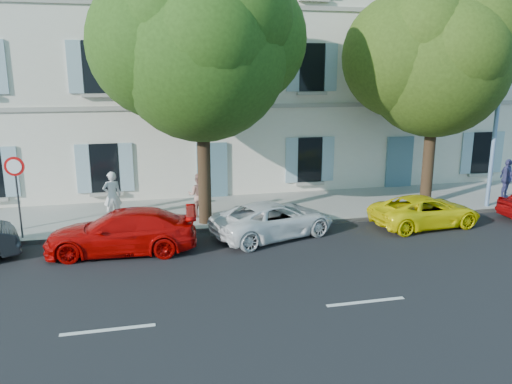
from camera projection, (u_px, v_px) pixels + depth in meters
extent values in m
plane|color=black|center=(311.00, 247.00, 15.85)|extent=(90.00, 90.00, 0.00)
cube|color=#A09E96|center=(275.00, 208.00, 20.04)|extent=(36.00, 4.50, 0.15)
cube|color=#9E998E|center=(290.00, 224.00, 17.99)|extent=(36.00, 0.16, 0.16)
cube|color=silver|center=(245.00, 59.00, 24.10)|extent=(28.00, 7.00, 12.00)
imported|color=#B90705|center=(122.00, 232.00, 15.25)|extent=(4.69, 2.23, 1.32)
imported|color=white|center=(273.00, 219.00, 16.74)|extent=(4.67, 3.23, 1.19)
imported|color=yellow|center=(425.00, 211.00, 17.87)|extent=(4.15, 2.21, 1.11)
cylinder|color=#3A2819|center=(204.00, 173.00, 17.50)|extent=(0.46, 0.46, 3.65)
ellipsoid|color=#315D17|center=(201.00, 54.00, 16.55)|extent=(5.85, 5.85, 6.43)
cylinder|color=#3A2819|center=(428.00, 162.00, 20.15)|extent=(0.46, 0.46, 3.44)
ellipsoid|color=#3F5D18|center=(436.00, 65.00, 19.25)|extent=(5.59, 5.59, 6.15)
cylinder|color=#383A3D|center=(19.00, 204.00, 16.02)|extent=(0.06, 0.06, 2.27)
cylinder|color=red|center=(14.00, 166.00, 15.70)|extent=(0.62, 0.10, 0.62)
cylinder|color=#7293BF|center=(498.00, 101.00, 19.14)|extent=(0.17, 0.17, 8.35)
imported|color=silver|center=(112.00, 196.00, 18.08)|extent=(0.72, 0.54, 1.79)
imported|color=#AB7A6D|center=(199.00, 195.00, 18.48)|extent=(0.95, 0.83, 1.64)
imported|color=#494A87|center=(507.00, 179.00, 21.14)|extent=(0.61, 1.06, 1.70)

